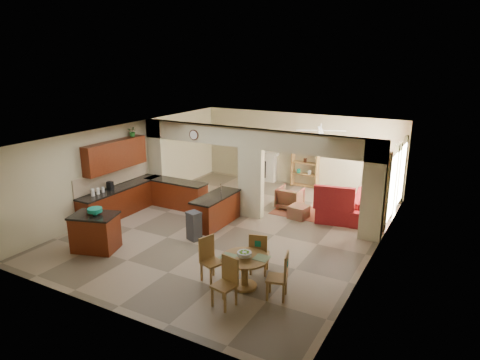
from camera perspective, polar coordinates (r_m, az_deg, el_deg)
The scene contains 39 objects.
floor at distance 12.79m, azimuth -0.64°, elevation -6.23°, with size 10.00×10.00×0.00m, color gray.
ceiling at distance 12.00m, azimuth -0.69°, elevation 6.22°, with size 10.00×10.00×0.00m, color white.
wall_back at distance 16.72m, azimuth 7.84°, elevation 4.05°, with size 8.00×8.00×0.00m, color #C0B48C.
wall_front at distance 8.61m, azimuth -17.49°, elevation -8.48°, with size 8.00×8.00×0.00m, color #C0B48C.
wall_left at distance 14.65m, azimuth -14.41°, elevation 1.95°, with size 10.00×10.00×0.00m, color #C0B48C.
wall_right at distance 11.01m, azimuth 17.79°, elevation -3.05°, with size 10.00×10.00×0.00m, color #C0B48C.
partition_left_pier at distance 15.18m, azimuth -11.02°, elevation 2.65°, with size 0.60×0.25×2.80m, color #C0B48C.
partition_center_pier at distance 13.25m, azimuth 1.47°, elevation -0.38°, with size 0.80×0.25×2.20m, color #C0B48C.
partition_right_pier at distance 12.00m, azimuth 17.36°, elevation -1.43°, with size 0.60×0.25×2.80m, color #C0B48C.
partition_header at distance 12.92m, azimuth 1.52°, elevation 5.58°, with size 8.00×0.25×0.60m, color #C0B48C.
kitchen_counter at distance 14.25m, azimuth -12.65°, elevation -2.26°, with size 2.52×3.29×1.48m.
upper_cabinets at distance 13.86m, azimuth -16.26°, elevation 3.21°, with size 0.35×2.40×0.90m, color #491608.
peninsula at distance 12.83m, azimuth -3.24°, elevation -4.00°, with size 0.70×1.85×0.91m.
wall_clock at distance 13.83m, azimuth -6.19°, elevation 5.99°, with size 0.34×0.34×0.03m, color #4C2719.
rug at distance 14.09m, azimuth 7.86°, elevation -4.19°, with size 1.60×1.30×0.01m, color #994537.
fireplace at distance 17.38m, azimuth 2.62°, elevation 1.99°, with size 1.60×0.35×1.20m.
shelving_unit at distance 16.55m, azimuth 8.67°, elevation 2.11°, with size 1.00×0.32×1.80m, color olive.
window_a at distance 13.24m, azimuth 19.61°, elevation -0.91°, with size 0.02×0.90×1.90m, color white.
window_b at distance 14.87m, azimuth 20.75°, elevation 0.80°, with size 0.02×0.90×1.90m, color white.
glazed_door at distance 14.09m, azimuth 20.16°, elevation -0.59°, with size 0.02×0.70×2.10m, color white.
drape_a_left at distance 12.68m, azimuth 18.97°, elevation -1.59°, with size 0.10×0.28×2.30m, color #3A1F17.
drape_a_right at distance 13.82m, azimuth 19.88°, elevation -0.24°, with size 0.10×0.28×2.30m, color #3A1F17.
drape_b_left at distance 14.30m, azimuth 20.22°, elevation 0.26°, with size 0.10×0.28×2.30m, color #3A1F17.
drape_b_right at distance 15.45m, azimuth 20.95°, elevation 1.33°, with size 0.10×0.28×2.30m, color #3A1F17.
ceiling_fan at distance 14.16m, azimuth 10.73°, elevation 6.50°, with size 1.00×1.00×0.10m, color white.
kitchen_island at distance 11.78m, azimuth -18.73°, elevation -6.60°, with size 1.32×1.11×0.98m.
teal_bowl at distance 11.56m, azimuth -18.78°, elevation -3.99°, with size 0.37×0.37×0.18m, color #148B6F.
trash_can at distance 11.86m, azimuth -6.15°, elevation -6.25°, with size 0.35×0.30×0.74m, color #2F2F31.
dining_table at distance 9.46m, azimuth 0.64°, elevation -11.53°, with size 1.06×1.06×0.72m.
fruit_bowl at distance 9.27m, azimuth 0.58°, elevation -9.94°, with size 0.31×0.31×0.17m, color #6BBC28.
sofa at distance 14.02m, azimuth 16.91°, elevation -3.38°, with size 0.94×2.41×0.70m, color maroon.
chaise at distance 13.49m, azimuth 12.78°, elevation -4.34°, with size 1.20×0.98×0.48m, color maroon.
armchair at distance 14.27m, azimuth 6.68°, elevation -2.37°, with size 0.77×0.79×0.72m, color maroon.
ottoman at distance 13.50m, azimuth 7.82°, elevation -4.25°, with size 0.54×0.54×0.40m, color maroon.
plant at distance 14.32m, azimuth -14.13°, elevation 6.30°, with size 0.30×0.26×0.33m, color #155018.
chair_north at distance 9.96m, azimuth 2.51°, elevation -9.60°, with size 0.52×0.52×1.02m.
chair_east at distance 9.07m, azimuth 5.50°, elevation -12.42°, with size 0.51×0.51×1.02m.
chair_south at distance 8.84m, azimuth -1.76°, elevation -13.15°, with size 0.49×0.49×1.02m.
chair_west at distance 9.75m, azimuth -4.08°, elevation -10.21°, with size 0.53×0.53×1.02m.
Camera 1 is at (5.84, -10.28, 4.90)m, focal length 32.00 mm.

